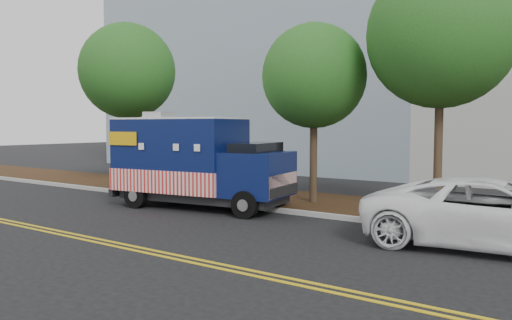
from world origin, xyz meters
The scene contains 11 objects.
ground centered at (0.00, 0.00, 0.00)m, with size 120.00×120.00×0.00m, color black.
curb centered at (0.00, 1.40, 0.07)m, with size 120.00×0.18×0.15m, color #9E9E99.
mulch_strip centered at (0.00, 3.50, 0.07)m, with size 120.00×4.00×0.15m, color black.
centerline_near centered at (0.00, -4.45, 0.01)m, with size 120.00×0.10×0.01m, color gold.
centerline_far centered at (0.00, -4.70, 0.01)m, with size 120.00×0.10×0.01m, color gold.
tree_a centered at (-8.09, 3.08, 5.30)m, with size 4.32×4.32×7.47m.
tree_b centered at (1.43, 3.21, 4.55)m, with size 3.64×3.64×6.39m.
tree_c centered at (5.55, 3.73, 5.63)m, with size 4.55×4.55×7.92m.
sign_post centered at (-4.57, 1.76, 1.20)m, with size 0.06×0.06×2.40m, color #473828.
food_truck centered at (-1.86, 0.59, 1.51)m, with size 6.57×3.16×3.33m.
white_car centered at (7.77, 0.18, 0.82)m, with size 2.71×5.87×1.63m, color white.
Camera 1 is at (9.81, -12.27, 2.86)m, focal length 35.00 mm.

